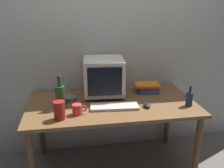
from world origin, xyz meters
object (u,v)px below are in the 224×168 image
book_stack (148,88)px  mug (77,109)px  keyboard (114,107)px  computer_mouse (147,105)px  bottle_short (189,98)px  bottle_tall (60,96)px  cd_spindle (70,99)px  metal_canister (59,110)px  crt_monitor (104,76)px

book_stack → mug: bearing=-150.5°
keyboard → computer_mouse: (0.29, -0.03, 0.01)m
keyboard → bottle_short: bearing=-0.8°
bottle_tall → mug: bottle_tall is taller
bottle_short → cd_spindle: bottle_short is taller
cd_spindle → metal_canister: 0.38m
book_stack → bottle_tall: bearing=-163.4°
mug → metal_canister: size_ratio=0.80×
crt_monitor → bottle_tall: (-0.41, -0.25, -0.08)m
keyboard → bottle_tall: bearing=175.2°
computer_mouse → book_stack: (0.12, 0.37, 0.03)m
keyboard → mug: mug is taller
metal_canister → computer_mouse: bearing=8.3°
crt_monitor → keyboard: bearing=-82.4°
bottle_short → mug: 0.99m
bottle_tall → book_stack: 0.91m
bottle_tall → metal_canister: bearing=-90.9°
bottle_tall → cd_spindle: 0.19m
computer_mouse → bottle_short: 0.38m
book_stack → cd_spindle: 0.80m
keyboard → book_stack: bearing=43.8°
crt_monitor → book_stack: 0.48m
bottle_tall → metal_canister: (-0.00, -0.22, -0.04)m
keyboard → bottle_tall: (-0.46, 0.08, 0.10)m
cd_spindle → metal_canister: size_ratio=0.80×
bottle_tall → book_stack: (0.87, 0.26, -0.07)m
computer_mouse → bottle_tall: size_ratio=0.33×
mug → cd_spindle: (-0.06, 0.30, -0.02)m
bottle_short → cd_spindle: (-1.05, 0.29, -0.05)m
crt_monitor → computer_mouse: 0.52m
cd_spindle → crt_monitor: bearing=17.1°
keyboard → cd_spindle: 0.44m
bottle_short → metal_canister: size_ratio=1.29×
computer_mouse → crt_monitor: bearing=135.3°
keyboard → bottle_short: 0.68m
computer_mouse → metal_canister: 0.76m
cd_spindle → bottle_short: bearing=-15.3°
bottle_tall → book_stack: bottle_tall is taller
crt_monitor → keyboard: 0.38m
bottle_short → crt_monitor: bearing=151.2°
computer_mouse → keyboard: bearing=176.4°
book_stack → mug: 0.84m
crt_monitor → mug: crt_monitor is taller
keyboard → book_stack: (0.41, 0.34, 0.03)m
computer_mouse → book_stack: size_ratio=0.39×
keyboard → cd_spindle: bearing=154.3°
bottle_short → mug: bearing=-179.2°
keyboard → computer_mouse: bearing=-1.2°
bottle_short → book_stack: 0.48m
crt_monitor → mug: size_ratio=3.45×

